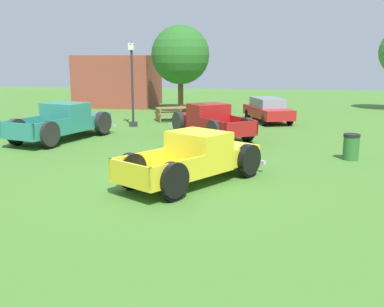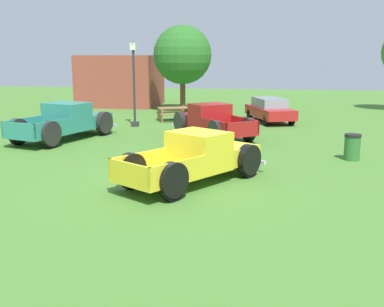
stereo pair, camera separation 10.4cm
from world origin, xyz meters
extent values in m
plane|color=#477A2D|center=(0.00, 0.00, 0.00)|extent=(80.00, 80.00, 0.00)
cube|color=yellow|center=(1.58, 1.40, 0.65)|extent=(2.07, 2.07, 0.54)
cube|color=silver|center=(2.00, 2.04, 0.65)|extent=(1.17, 0.79, 0.46)
sphere|color=silver|center=(1.48, 2.35, 0.68)|extent=(0.20, 0.20, 0.20)
sphere|color=silver|center=(2.49, 1.70, 0.68)|extent=(0.20, 0.20, 0.20)
cube|color=yellow|center=(0.83, 0.24, 0.95)|extent=(2.09, 1.98, 1.14)
cube|color=#8C9EA8|center=(1.16, 0.75, 1.20)|extent=(1.22, 0.81, 0.50)
cube|color=yellow|center=(-0.09, -1.17, 0.43)|extent=(2.52, 2.65, 0.10)
cube|color=yellow|center=(-0.75, -0.74, 0.75)|extent=(1.20, 1.79, 0.54)
cube|color=yellow|center=(0.57, -1.60, 0.75)|extent=(1.20, 1.79, 0.54)
cube|color=yellow|center=(-0.64, -2.01, 0.75)|extent=(1.43, 0.97, 0.54)
cylinder|color=black|center=(0.88, 1.86, 0.38)|extent=(0.59, 0.75, 0.75)
cylinder|color=#B7B7BC|center=(0.88, 1.86, 0.38)|extent=(0.36, 0.38, 0.30)
cylinder|color=black|center=(0.88, 1.86, 0.57)|extent=(0.75, 0.95, 0.95)
cylinder|color=black|center=(2.28, 0.95, 0.38)|extent=(0.59, 0.75, 0.75)
cylinder|color=#B7B7BC|center=(2.29, 0.94, 0.38)|extent=(0.36, 0.38, 0.30)
cylinder|color=black|center=(2.28, 0.95, 0.57)|extent=(0.75, 0.95, 0.95)
cylinder|color=black|center=(-0.92, -0.93, 0.38)|extent=(0.59, 0.75, 0.75)
cylinder|color=#B7B7BC|center=(-0.93, -0.92, 0.38)|extent=(0.36, 0.38, 0.30)
cylinder|color=black|center=(-0.92, -0.93, 0.57)|extent=(0.75, 0.95, 0.95)
cylinder|color=black|center=(0.47, -1.83, 0.38)|extent=(0.59, 0.75, 0.75)
cylinder|color=#B7B7BC|center=(0.48, -1.84, 0.38)|extent=(0.36, 0.38, 0.30)
cylinder|color=black|center=(0.47, -1.83, 0.57)|extent=(0.75, 0.95, 0.95)
cube|color=silver|center=(2.02, 2.08, 0.34)|extent=(1.57, 1.07, 0.12)
cube|color=maroon|center=(-0.78, 9.34, 0.65)|extent=(2.12, 2.12, 0.55)
cube|color=silver|center=(-1.25, 9.95, 0.65)|extent=(1.12, 0.88, 0.46)
sphere|color=silver|center=(-1.72, 9.56, 0.68)|extent=(0.20, 0.20, 0.20)
sphere|color=silver|center=(-0.76, 10.30, 0.68)|extent=(0.20, 0.20, 0.20)
cube|color=maroon|center=(0.08, 8.23, 0.95)|extent=(2.12, 2.05, 1.15)
cube|color=#8C9EA8|center=(-0.30, 8.71, 1.21)|extent=(1.17, 0.92, 0.51)
cube|color=maroon|center=(1.12, 6.89, 0.43)|extent=(2.61, 2.68, 0.10)
cube|color=maroon|center=(0.49, 6.40, 0.75)|extent=(1.35, 1.71, 0.55)
cube|color=maroon|center=(1.75, 7.38, 0.75)|extent=(1.35, 1.71, 0.55)
cube|color=maroon|center=(1.74, 6.09, 0.75)|extent=(1.37, 1.09, 0.55)
cylinder|color=black|center=(-1.44, 8.82, 0.38)|extent=(0.64, 0.74, 0.76)
cylinder|color=#B7B7BC|center=(-1.45, 8.82, 0.38)|extent=(0.38, 0.39, 0.30)
cylinder|color=black|center=(-1.44, 8.82, 0.57)|extent=(0.81, 0.93, 0.96)
cylinder|color=black|center=(-0.12, 9.85, 0.38)|extent=(0.64, 0.74, 0.76)
cylinder|color=#B7B7BC|center=(-0.11, 9.86, 0.38)|extent=(0.38, 0.39, 0.30)
cylinder|color=black|center=(-0.12, 9.85, 0.57)|extent=(0.81, 0.93, 0.96)
cylinder|color=black|center=(0.61, 6.18, 0.38)|extent=(0.64, 0.74, 0.76)
cylinder|color=#B7B7BC|center=(0.60, 6.17, 0.38)|extent=(0.38, 0.39, 0.30)
cylinder|color=black|center=(0.61, 6.18, 0.57)|extent=(0.81, 0.93, 0.96)
cylinder|color=black|center=(1.93, 7.21, 0.38)|extent=(0.64, 0.74, 0.76)
cylinder|color=#B7B7BC|center=(1.94, 7.21, 0.38)|extent=(0.38, 0.39, 0.30)
cylinder|color=black|center=(1.93, 7.21, 0.57)|extent=(0.81, 0.93, 0.96)
cube|color=silver|center=(-1.28, 9.98, 0.34)|extent=(1.50, 1.20, 0.12)
cube|color=#2D8475|center=(-5.75, 7.95, 0.70)|extent=(2.02, 2.01, 0.59)
cube|color=silver|center=(-5.51, 8.75, 0.70)|extent=(1.43, 0.48, 0.50)
sphere|color=silver|center=(-6.14, 8.91, 0.73)|extent=(0.21, 0.21, 0.21)
sphere|color=silver|center=(-4.89, 8.54, 0.73)|extent=(0.21, 0.21, 0.21)
cube|color=#2D8475|center=(-6.17, 6.51, 1.02)|extent=(2.12, 1.85, 1.23)
cube|color=#8C9EA8|center=(-5.99, 7.14, 1.30)|extent=(1.50, 0.48, 0.54)
cube|color=#2D8475|center=(-6.69, 4.77, 0.46)|extent=(2.36, 2.67, 0.11)
cube|color=#2D8475|center=(-7.51, 5.01, 0.81)|extent=(0.72, 2.18, 0.59)
cube|color=#2D8475|center=(-5.88, 4.52, 0.81)|extent=(0.72, 2.18, 0.59)
cube|color=#2D8475|center=(-7.00, 3.73, 0.81)|extent=(1.74, 0.59, 0.59)
cylinder|color=black|center=(-6.61, 8.21, 0.41)|extent=(0.46, 0.85, 0.82)
cylinder|color=#B7B7BC|center=(-6.62, 8.21, 0.41)|extent=(0.34, 0.39, 0.33)
cylinder|color=black|center=(-6.61, 8.21, 0.61)|extent=(0.58, 1.07, 1.03)
cylinder|color=black|center=(-4.88, 7.70, 0.41)|extent=(0.46, 0.85, 0.82)
cylinder|color=#B7B7BC|center=(-4.87, 7.69, 0.41)|extent=(0.34, 0.39, 0.33)
cylinder|color=black|center=(-4.88, 7.70, 0.61)|extent=(0.58, 1.07, 1.03)
cylinder|color=black|center=(-7.63, 4.77, 0.41)|extent=(0.46, 0.85, 0.82)
cylinder|color=#B7B7BC|center=(-7.64, 4.77, 0.41)|extent=(0.34, 0.39, 0.33)
cylinder|color=black|center=(-7.63, 4.77, 0.61)|extent=(0.58, 1.07, 1.03)
cylinder|color=black|center=(-5.91, 4.25, 0.41)|extent=(0.46, 0.85, 0.82)
cylinder|color=#B7B7BC|center=(-5.90, 4.25, 0.41)|extent=(0.34, 0.39, 0.33)
cylinder|color=black|center=(-5.91, 4.25, 0.61)|extent=(0.58, 1.07, 1.03)
cube|color=silver|center=(-5.50, 8.79, 0.37)|extent=(1.91, 0.66, 0.13)
cube|color=#B21E1E|center=(2.78, 13.63, 0.57)|extent=(3.01, 4.37, 0.55)
cube|color=#7F939E|center=(2.73, 13.76, 1.10)|extent=(2.12, 2.62, 0.51)
cylinder|color=black|center=(3.96, 12.62, 0.29)|extent=(0.38, 0.62, 0.59)
cylinder|color=black|center=(2.59, 12.08, 0.29)|extent=(0.38, 0.62, 0.59)
cylinder|color=black|center=(2.97, 15.18, 0.29)|extent=(0.38, 0.62, 0.59)
cylinder|color=black|center=(1.60, 14.65, 0.29)|extent=(0.38, 0.62, 0.59)
cube|color=#2D2D33|center=(-4.28, 10.72, 0.12)|extent=(0.36, 0.36, 0.25)
cylinder|color=#2D2D33|center=(-4.28, 10.72, 2.12)|extent=(0.12, 0.12, 3.74)
cube|color=#F2EACC|center=(-4.28, 10.72, 4.17)|extent=(0.28, 0.28, 0.36)
cone|color=#2D2D33|center=(-4.28, 10.72, 4.35)|extent=(0.32, 0.32, 0.14)
cube|color=olive|center=(-2.69, 13.20, 0.75)|extent=(1.97, 1.45, 0.06)
cube|color=olive|center=(-2.93, 13.75, 0.45)|extent=(1.76, 0.97, 0.05)
cube|color=olive|center=(-2.45, 12.65, 0.45)|extent=(1.76, 0.97, 0.05)
cube|color=olive|center=(-1.96, 13.52, 0.38)|extent=(0.63, 1.32, 0.75)
cube|color=olive|center=(-3.43, 12.88, 0.38)|extent=(0.63, 1.32, 0.75)
cylinder|color=#2D6B2D|center=(5.83, 4.10, 0.42)|extent=(0.56, 0.56, 0.85)
cylinder|color=black|center=(5.83, 4.10, 0.90)|extent=(0.59, 0.59, 0.10)
cylinder|color=brown|center=(-3.11, 18.11, 1.15)|extent=(0.36, 0.36, 2.29)
sphere|color=#286623|center=(-3.11, 18.11, 3.75)|extent=(3.88, 3.88, 3.88)
cube|color=brown|center=(-8.36, 20.86, 1.86)|extent=(5.57, 4.73, 3.72)
camera|label=1|loc=(2.88, -13.42, 3.74)|focal=44.28mm
camera|label=2|loc=(2.98, -13.40, 3.74)|focal=44.28mm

